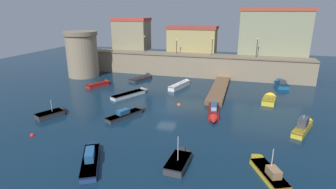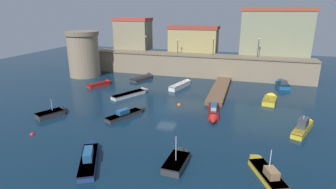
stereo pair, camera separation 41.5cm
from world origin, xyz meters
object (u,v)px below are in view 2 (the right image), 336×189
Objects in this scene: mooring_buoy_1 at (32,135)px; moored_boat_4 at (102,84)px; moored_boat_9 at (146,78)px; moored_boat_1 at (130,113)px; fortress_tower at (84,54)px; moored_boat_7 at (270,99)px; quay_lamp_1 at (178,44)px; moored_boat_5 at (134,93)px; moored_boat_6 at (55,112)px; moored_boat_3 at (213,113)px; quay_lamp_3 at (259,45)px; moored_boat_0 at (179,159)px; moored_boat_8 at (182,84)px; quay_lamp_2 at (213,44)px; quay_lamp_0 at (146,41)px; mooring_buoy_0 at (179,105)px; moored_boat_11 at (304,126)px; moored_boat_12 at (90,155)px; moored_boat_2 at (262,168)px; moored_boat_10 at (282,84)px.

moored_boat_4 is at bearing 98.73° from mooring_buoy_1.
moored_boat_9 reaches higher than moored_boat_4.
moored_boat_1 is at bearing 47.17° from mooring_buoy_1.
moored_boat_7 is at bearing -10.31° from fortress_tower.
quay_lamp_1 reaches higher than moored_boat_5.
moored_boat_6 is at bearing -108.80° from quay_lamp_1.
moored_boat_5 is (-13.54, 5.35, -0.11)m from moored_boat_3.
quay_lamp_3 is 29.62m from moored_boat_1.
moored_boat_5 is (-12.10, 17.43, -0.06)m from moored_boat_0.
quay_lamp_1 is 15.81m from quay_lamp_3.
quay_lamp_2 is at bearing -8.74° from moored_boat_8.
moored_boat_8 is (12.54, 18.12, 0.05)m from moored_boat_6.
quay_lamp_0 is at bearing 41.73° from moored_boat_5.
mooring_buoy_0 is (14.49, 8.49, -0.37)m from moored_boat_6.
moored_boat_3 is (17.60, -21.28, -6.33)m from quay_lamp_0.
moored_boat_0 reaches higher than moored_boat_7.
quay_lamp_2 is (25.36, 6.77, 2.15)m from fortress_tower.
moored_boat_7 is 9.72m from moored_boat_11.
mooring_buoy_1 is at bearing -139.35° from moored_boat_6.
moored_boat_7 is at bearing -36.64° from quay_lamp_1.
moored_boat_11 is at bearing -112.00° from moored_boat_8.
moored_boat_0 reaches higher than moored_boat_6.
fortress_tower reaches higher than moored_boat_3.
moored_boat_12 is at bearing -77.02° from quay_lamp_0.
moored_boat_5 is at bearing 24.31° from moored_boat_2.
quay_lamp_3 is at bearing 18.17° from moored_boat_7.
moored_boat_12 is at bearing 151.64° from moored_boat_7.
moored_boat_11 is (11.96, 10.88, 0.15)m from moored_boat_0.
quay_lamp_1 is 21.53m from moored_boat_10.
moored_boat_11 is at bearing -85.33° from moored_boat_12.
moored_boat_10 reaches higher than moored_boat_9.
quay_lamp_1 reaches higher than moored_boat_11.
quay_lamp_1 reaches higher than moored_boat_10.
moored_boat_3 is (-5.75, 11.42, 0.08)m from moored_boat_2.
quay_lamp_1 is 35.67m from moored_boat_12.
fortress_tower is 22.53m from moored_boat_6.
moored_boat_7 is 0.64× the size of moored_boat_12.
moored_boat_1 is at bearing -46.79° from moored_boat_6.
moored_boat_1 is at bearing 130.76° from moored_boat_7.
moored_boat_2 is 34.54m from moored_boat_9.
moored_boat_7 is (24.91, -13.31, -6.33)m from quay_lamp_0.
moored_boat_2 is 11.28m from moored_boat_11.
quay_lamp_0 is 33.39m from mooring_buoy_1.
moored_boat_4 is 33.59m from moored_boat_11.
moored_boat_8 reaches higher than mooring_buoy_0.
quay_lamp_1 is (18.05, 6.77, 1.86)m from fortress_tower.
quay_lamp_2 reaches higher than quay_lamp_1.
moored_boat_12 is at bearing -149.47° from moored_boat_1.
moored_boat_6 is (-9.29, -2.83, 0.03)m from moored_boat_1.
quay_lamp_3 reaches higher than quay_lamp_1.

